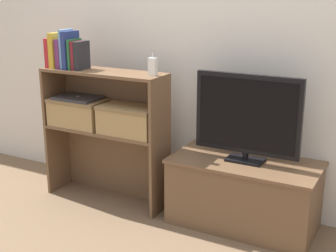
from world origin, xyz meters
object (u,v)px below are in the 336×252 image
book_forest (75,54)px  storage_basket_right (130,119)px  book_maroon (78,55)px  book_crimson (54,52)px  book_navy (71,50)px  book_mustard (58,50)px  book_charcoal (82,55)px  tv (247,116)px  book_plum (63,53)px  storage_basket_left (79,111)px  book_skyblue (67,49)px  baby_monitor (153,67)px  laptop (78,98)px  tv_stand (244,193)px

book_forest → storage_basket_right: size_ratio=0.50×
book_maroon → book_forest: bearing=180.0°
book_crimson → book_navy: 0.15m
book_crimson → book_mustard: book_mustard is taller
book_charcoal → book_crimson: bearing=180.0°
book_forest → tv: bearing=5.6°
book_plum → storage_basket_left: size_ratio=0.49×
book_skyblue → storage_basket_right: book_skyblue is taller
book_charcoal → storage_basket_right: 0.53m
book_maroon → storage_basket_right: (0.39, 0.01, -0.39)m
book_maroon → storage_basket_left: 0.39m
book_mustard → book_navy: bearing=0.0°
baby_monitor → book_crimson: bearing=-178.1°
baby_monitor → laptop: 0.64m
storage_basket_right → book_skyblue: bearing=-178.7°
book_mustard → storage_basket_right: bearing=1.1°
book_forest → baby_monitor: size_ratio=1.43×
book_navy → laptop: size_ratio=0.81×
book_navy → book_maroon: book_navy is taller
tv_stand → tv: 0.49m
tv → book_mustard: 1.37m
book_skyblue → book_charcoal: 0.13m
baby_monitor → storage_basket_right: (-0.17, -0.01, -0.35)m
tv_stand → tv: bearing=-90.0°
tv_stand → book_crimson: (-1.36, -0.12, 0.80)m
storage_basket_left → tv_stand: bearing=5.1°
book_crimson → baby_monitor: bearing=1.9°
tv_stand → laptop: bearing=-174.9°
tv → book_maroon: book_maroon is taller
book_skyblue → book_mustard: bearing=180.0°
book_plum → book_charcoal: 0.16m
storage_basket_left → book_charcoal: bearing=-10.0°
book_plum → book_forest: book_forest is taller
book_plum → book_navy: size_ratio=0.78×
tv_stand → baby_monitor: 0.96m
tv → baby_monitor: size_ratio=4.62×
laptop → book_plum: bearing=-173.6°
book_mustard → tv: bearing=5.0°
tv → book_mustard: size_ratio=2.74×
book_crimson → storage_basket_left: size_ratio=0.50×
book_navy → storage_basket_left: size_ratio=0.63×
book_plum → storage_basket_right: bearing=1.2°
book_crimson → book_skyblue: (0.12, 0.00, 0.03)m
tv_stand → book_navy: 1.47m
tv → book_charcoal: bearing=-174.1°
book_crimson → book_navy: (0.15, 0.00, 0.03)m
laptop → storage_basket_left: bearing=180.0°
book_navy → book_plum: bearing=180.0°
book_mustard → book_navy: (0.11, 0.00, 0.01)m
book_crimson → storage_basket_left: book_crimson is taller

